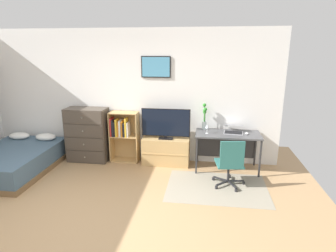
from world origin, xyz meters
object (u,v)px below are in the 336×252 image
Objects in this scene: bookshelf at (123,133)px; tv_stand at (166,151)px; office_chair at (230,162)px; bamboo_vase at (205,117)px; desk at (227,139)px; laptop at (234,129)px; computer_mouse at (247,133)px; wine_glass at (207,127)px; dresser at (88,135)px; bed at (14,160)px; television at (166,124)px.

bookshelf is 1.11× the size of tv_stand.
bamboo_vase is at bearing 107.30° from office_chair.
desk is 1.42× the size of office_chair.
bookshelf is 2.52× the size of laptop.
computer_mouse is 0.58× the size of wine_glass.
dresser is at bearing 155.64° from office_chair.
office_chair is at bearing -64.78° from bamboo_vase.
desk is 6.77× the size of wine_glass.
laptop is at bearing -0.63° from tv_stand.
office_chair is 0.90m from wine_glass.
bed is at bearing -166.57° from bamboo_vase.
office_chair is (1.22, -0.86, 0.18)m from tv_stand.
bookshelf reaches higher than tv_stand.
bed is at bearing 170.52° from office_chair.
tv_stand is at bearing 167.80° from wine_glass.
dresser reaches higher than office_chair.
computer_mouse is (0.34, 0.74, 0.30)m from office_chair.
bed is 3.81m from bamboo_vase.
television is 1.84× the size of bamboo_vase.
dresser reaches higher than bookshelf.
bookshelf is at bearing 148.94° from office_chair.
bed is 4.51m from computer_mouse.
dresser reaches higher than bed.
computer_mouse is (2.48, -0.18, 0.14)m from bookshelf.
bamboo_vase is at bearing 10.22° from television.
computer_mouse is 0.87m from bamboo_vase.
bed is 1.58× the size of desk.
bookshelf reaches higher than laptop.
bookshelf is 0.87× the size of desk.
desk is (1.22, -0.01, -0.25)m from television.
computer_mouse is (4.43, 0.62, 0.53)m from bed.
desk reaches higher than tv_stand.
television is 0.80× the size of desk.
bed is 1.99× the size of television.
bookshelf reaches higher than desk.
tv_stand is (0.91, -0.05, -0.34)m from bookshelf.
desk is 2.31× the size of bamboo_vase.
bamboo_vase is (3.63, 0.87, 0.77)m from bed.
computer_mouse is 0.76m from wine_glass.
dresser is 2.46m from bamboo_vase.
wine_glass is (-0.40, 0.69, 0.42)m from office_chair.
desk is 0.61m from bamboo_vase.
desk is at bearing 20.00° from wine_glass.
computer_mouse reaches higher than desk.
wine_glass is at bearing -160.00° from desk.
laptop is 0.61m from bamboo_vase.
bamboo_vase is at bearing 101.26° from wine_glass.
office_chair is 1.20m from bamboo_vase.
bookshelf is 0.95m from television.
laptop is at bearing 0.34° from television.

